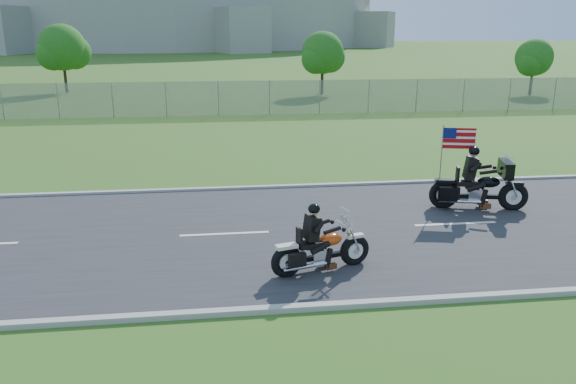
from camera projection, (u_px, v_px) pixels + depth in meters
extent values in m
plane|color=#3F5D1D|center=(304.00, 232.00, 14.18)|extent=(420.00, 420.00, 0.00)
cube|color=#28282B|center=(304.00, 231.00, 14.17)|extent=(120.00, 8.00, 0.04)
cube|color=#9E9B93|center=(285.00, 187.00, 18.02)|extent=(120.00, 0.18, 0.12)
cube|color=#9E9B93|center=(337.00, 306.00, 10.31)|extent=(120.00, 0.18, 0.12)
cube|color=gray|center=(166.00, 99.00, 32.34)|extent=(60.00, 0.03, 2.00)
cylinder|color=#A3A099|center=(155.00, 11.00, 170.85)|extent=(130.00, 130.00, 20.00)
cylinder|color=#382316|center=(322.00, 78.00, 43.11)|extent=(0.22, 0.22, 2.52)
sphere|color=#285416|center=(323.00, 53.00, 42.57)|extent=(3.20, 3.20, 3.20)
sphere|color=#285416|center=(330.00, 57.00, 43.21)|extent=(2.40, 2.40, 2.40)
sphere|color=#285416|center=(316.00, 59.00, 42.25)|extent=(2.24, 2.24, 2.24)
cylinder|color=#382316|center=(65.00, 75.00, 44.49)|extent=(0.22, 0.22, 2.80)
sphere|color=#285416|center=(62.00, 47.00, 43.90)|extent=(3.60, 3.60, 3.60)
sphere|color=#285416|center=(74.00, 52.00, 44.61)|extent=(2.70, 2.70, 2.70)
sphere|color=#285416|center=(53.00, 54.00, 43.53)|extent=(2.52, 2.52, 2.52)
cylinder|color=#382316|center=(531.00, 80.00, 43.15)|extent=(0.22, 0.22, 2.24)
sphere|color=#285416|center=(534.00, 57.00, 42.68)|extent=(2.80, 2.80, 2.80)
sphere|color=#285416|center=(537.00, 61.00, 43.24)|extent=(2.10, 2.10, 2.10)
sphere|color=#285416|center=(530.00, 63.00, 42.40)|extent=(1.96, 1.96, 1.96)
torus|color=black|center=(354.00, 250.00, 12.08)|extent=(0.71, 0.35, 0.69)
torus|color=black|center=(287.00, 262.00, 11.49)|extent=(0.71, 0.35, 0.69)
ellipsoid|color=#DB4610|center=(330.00, 239.00, 11.77)|extent=(0.58, 0.43, 0.26)
cube|color=black|center=(309.00, 244.00, 11.59)|extent=(0.57, 0.41, 0.11)
cube|color=black|center=(312.00, 228.00, 11.51)|extent=(0.32, 0.42, 0.51)
sphere|color=black|center=(314.00, 209.00, 11.41)|extent=(0.31, 0.31, 0.25)
cube|color=silver|center=(347.00, 217.00, 11.78)|extent=(0.15, 0.42, 0.37)
torus|color=black|center=(513.00, 197.00, 15.69)|extent=(0.85, 0.39, 0.83)
torus|color=black|center=(444.00, 195.00, 15.89)|extent=(0.85, 0.39, 0.83)
ellipsoid|color=black|center=(489.00, 182.00, 15.65)|extent=(0.69, 0.49, 0.31)
cube|color=black|center=(467.00, 183.00, 15.73)|extent=(0.68, 0.47, 0.13)
cube|color=black|center=(471.00, 168.00, 15.60)|extent=(0.37, 0.50, 0.62)
sphere|color=black|center=(474.00, 151.00, 15.46)|extent=(0.36, 0.36, 0.30)
cube|color=black|center=(506.00, 169.00, 15.50)|extent=(0.45, 0.93, 0.45)
cube|color=#B70C11|center=(459.00, 138.00, 15.63)|extent=(0.88, 0.23, 0.58)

